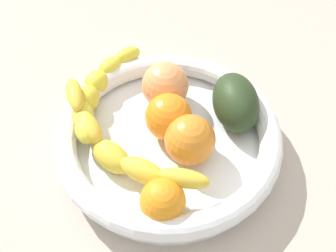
{
  "coord_description": "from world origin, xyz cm",
  "views": [
    {
      "loc": [
        1.78,
        -31.23,
        46.43
      ],
      "look_at": [
        0.0,
        0.0,
        8.1
      ],
      "focal_mm": 41.52,
      "sensor_mm": 36.0,
      "label": 1
    }
  ],
  "objects_px": {
    "banana_draped_left": "(97,90)",
    "orange_mid_left": "(190,140)",
    "banana_draped_right": "(116,147)",
    "orange_mid_right": "(161,201)",
    "peach_blush": "(165,86)",
    "fruit_bowl": "(168,138)",
    "avocado_dark": "(235,102)",
    "orange_front": "(167,117)"
  },
  "relations": [
    {
      "from": "banana_draped_left",
      "to": "avocado_dark",
      "type": "bearing_deg",
      "value": -5.49
    },
    {
      "from": "banana_draped_right",
      "to": "orange_mid_left",
      "type": "xyz_separation_m",
      "value": [
        0.09,
        0.01,
        0.0
      ]
    },
    {
      "from": "banana_draped_left",
      "to": "banana_draped_right",
      "type": "relative_size",
      "value": 0.95
    },
    {
      "from": "orange_mid_left",
      "to": "peach_blush",
      "type": "xyz_separation_m",
      "value": [
        -0.04,
        0.09,
        0.0
      ]
    },
    {
      "from": "banana_draped_right",
      "to": "peach_blush",
      "type": "bearing_deg",
      "value": 62.5
    },
    {
      "from": "fruit_bowl",
      "to": "orange_front",
      "type": "bearing_deg",
      "value": 97.43
    },
    {
      "from": "banana_draped_right",
      "to": "orange_mid_right",
      "type": "xyz_separation_m",
      "value": [
        0.06,
        -0.07,
        -0.0
      ]
    },
    {
      "from": "orange_mid_left",
      "to": "avocado_dark",
      "type": "height_order",
      "value": "same"
    },
    {
      "from": "fruit_bowl",
      "to": "orange_mid_left",
      "type": "bearing_deg",
      "value": -37.99
    },
    {
      "from": "fruit_bowl",
      "to": "avocado_dark",
      "type": "bearing_deg",
      "value": 27.63
    },
    {
      "from": "orange_front",
      "to": "avocado_dark",
      "type": "height_order",
      "value": "same"
    },
    {
      "from": "banana_draped_left",
      "to": "orange_mid_left",
      "type": "bearing_deg",
      "value": -33.36
    },
    {
      "from": "orange_mid_left",
      "to": "peach_blush",
      "type": "height_order",
      "value": "peach_blush"
    },
    {
      "from": "orange_mid_right",
      "to": "orange_front",
      "type": "bearing_deg",
      "value": 90.17
    },
    {
      "from": "fruit_bowl",
      "to": "orange_mid_right",
      "type": "bearing_deg",
      "value": -90.84
    },
    {
      "from": "orange_front",
      "to": "avocado_dark",
      "type": "bearing_deg",
      "value": 19.4
    },
    {
      "from": "fruit_bowl",
      "to": "banana_draped_right",
      "type": "height_order",
      "value": "banana_draped_right"
    },
    {
      "from": "fruit_bowl",
      "to": "peach_blush",
      "type": "height_order",
      "value": "peach_blush"
    },
    {
      "from": "banana_draped_right",
      "to": "avocado_dark",
      "type": "bearing_deg",
      "value": 28.3
    },
    {
      "from": "orange_mid_left",
      "to": "banana_draped_left",
      "type": "bearing_deg",
      "value": 146.64
    },
    {
      "from": "orange_mid_right",
      "to": "fruit_bowl",
      "type": "bearing_deg",
      "value": 89.16
    },
    {
      "from": "banana_draped_left",
      "to": "banana_draped_right",
      "type": "xyz_separation_m",
      "value": [
        0.04,
        -0.1,
        0.0
      ]
    },
    {
      "from": "banana_draped_left",
      "to": "peach_blush",
      "type": "distance_m",
      "value": 0.1
    },
    {
      "from": "banana_draped_left",
      "to": "orange_mid_right",
      "type": "height_order",
      "value": "orange_mid_right"
    },
    {
      "from": "banana_draped_left",
      "to": "banana_draped_right",
      "type": "height_order",
      "value": "banana_draped_right"
    },
    {
      "from": "peach_blush",
      "to": "banana_draped_right",
      "type": "bearing_deg",
      "value": -117.5
    },
    {
      "from": "banana_draped_left",
      "to": "orange_mid_right",
      "type": "distance_m",
      "value": 0.2
    },
    {
      "from": "fruit_bowl",
      "to": "peach_blush",
      "type": "bearing_deg",
      "value": 96.45
    },
    {
      "from": "peach_blush",
      "to": "avocado_dark",
      "type": "height_order",
      "value": "peach_blush"
    },
    {
      "from": "orange_front",
      "to": "peach_blush",
      "type": "bearing_deg",
      "value": 96.19
    },
    {
      "from": "banana_draped_left",
      "to": "orange_mid_right",
      "type": "xyz_separation_m",
      "value": [
        0.1,
        -0.17,
        0.0
      ]
    },
    {
      "from": "orange_front",
      "to": "orange_mid_right",
      "type": "distance_m",
      "value": 0.12
    },
    {
      "from": "banana_draped_left",
      "to": "peach_blush",
      "type": "height_order",
      "value": "peach_blush"
    },
    {
      "from": "banana_draped_left",
      "to": "orange_front",
      "type": "bearing_deg",
      "value": -26.29
    },
    {
      "from": "fruit_bowl",
      "to": "orange_mid_right",
      "type": "distance_m",
      "value": 0.11
    },
    {
      "from": "banana_draped_right",
      "to": "orange_front",
      "type": "bearing_deg",
      "value": 39.22
    },
    {
      "from": "banana_draped_left",
      "to": "peach_blush",
      "type": "xyz_separation_m",
      "value": [
        0.1,
        0.01,
        0.01
      ]
    },
    {
      "from": "orange_mid_right",
      "to": "avocado_dark",
      "type": "relative_size",
      "value": 0.56
    },
    {
      "from": "peach_blush",
      "to": "orange_mid_right",
      "type": "bearing_deg",
      "value": -87.92
    },
    {
      "from": "banana_draped_left",
      "to": "peach_blush",
      "type": "bearing_deg",
      "value": 3.05
    },
    {
      "from": "banana_draped_left",
      "to": "orange_mid_right",
      "type": "bearing_deg",
      "value": -59.01
    },
    {
      "from": "orange_mid_left",
      "to": "fruit_bowl",
      "type": "bearing_deg",
      "value": 142.01
    }
  ]
}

